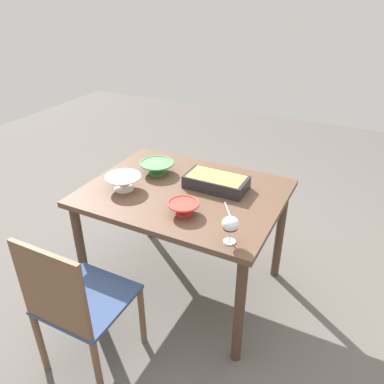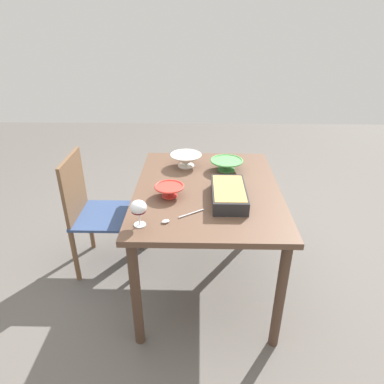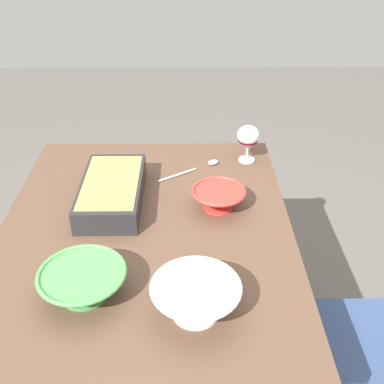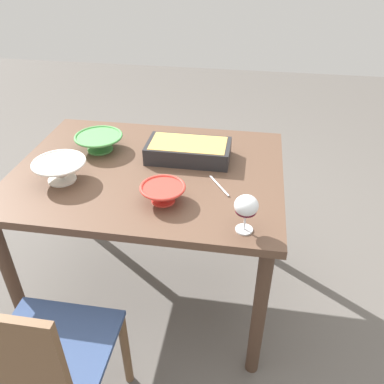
% 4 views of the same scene
% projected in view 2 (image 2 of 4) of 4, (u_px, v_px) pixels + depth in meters
% --- Properties ---
extents(ground_plane, '(8.00, 8.00, 0.00)m').
position_uv_depth(ground_plane, '(205.00, 280.00, 2.55)').
color(ground_plane, '#5B5651').
extents(dining_table, '(1.19, 0.91, 0.77)m').
position_uv_depth(dining_table, '(207.00, 201.00, 2.24)').
color(dining_table, brown).
rests_on(dining_table, ground_plane).
extents(chair, '(0.42, 0.43, 0.89)m').
position_uv_depth(chair, '(93.00, 209.00, 2.51)').
color(chair, '#334772').
rests_on(chair, ground_plane).
extents(wine_glass, '(0.09, 0.09, 0.15)m').
position_uv_depth(wine_glass, '(139.00, 209.00, 1.76)').
color(wine_glass, white).
rests_on(wine_glass, dining_table).
extents(casserole_dish, '(0.38, 0.20, 0.08)m').
position_uv_depth(casserole_dish, '(229.00, 193.00, 2.03)').
color(casserole_dish, '#262628').
rests_on(casserole_dish, dining_table).
extents(mixing_bowl, '(0.18, 0.18, 0.07)m').
position_uv_depth(mixing_bowl, '(169.00, 190.00, 2.07)').
color(mixing_bowl, red).
rests_on(mixing_bowl, dining_table).
extents(small_bowl, '(0.22, 0.22, 0.09)m').
position_uv_depth(small_bowl, '(186.00, 159.00, 2.47)').
color(small_bowl, white).
rests_on(small_bowl, dining_table).
extents(serving_bowl, '(0.23, 0.23, 0.08)m').
position_uv_depth(serving_bowl, '(227.00, 164.00, 2.41)').
color(serving_bowl, '#4C994C').
rests_on(serving_bowl, dining_table).
extents(serving_spoon, '(0.16, 0.23, 0.01)m').
position_uv_depth(serving_spoon, '(175.00, 218.00, 1.85)').
color(serving_spoon, silver).
rests_on(serving_spoon, dining_table).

